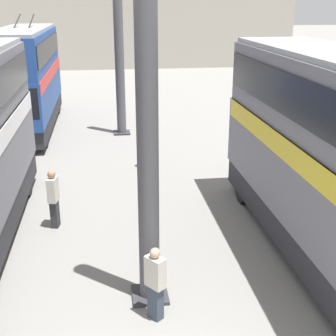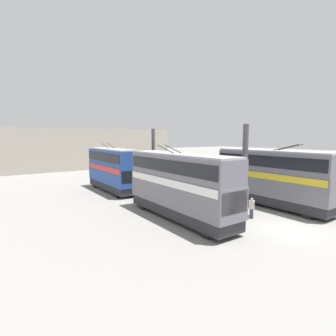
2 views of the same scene
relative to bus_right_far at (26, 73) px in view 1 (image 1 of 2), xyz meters
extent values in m
cube|color=#A8A093|center=(21.71, -4.64, 1.17)|extent=(0.50, 36.00, 8.04)
cylinder|color=#4C4C51|center=(-15.45, -4.64, 0.83)|extent=(0.45, 0.45, 7.37)
cube|color=#333338|center=(-15.45, -4.64, -2.81)|extent=(0.80, 0.80, 0.08)
cylinder|color=#4C4C51|center=(-1.62, -4.64, 0.83)|extent=(0.45, 0.45, 7.37)
cube|color=#333338|center=(-1.62, -4.64, -2.81)|extent=(0.80, 0.80, 0.08)
cylinder|color=black|center=(-10.66, -10.32, -2.32)|extent=(1.06, 0.30, 1.06)
cylinder|color=black|center=(-10.66, -8.22, -2.32)|extent=(1.06, 0.30, 1.06)
cube|color=#28282D|center=(-14.80, -9.27, -2.16)|extent=(10.86, 2.45, 0.79)
cube|color=black|center=(-9.32, -9.27, -0.48)|extent=(0.12, 2.30, 1.37)
cylinder|color=black|center=(-9.08, -1.05, -2.30)|extent=(1.10, 0.30, 1.10)
cylinder|color=black|center=(-3.50, -1.05, -2.35)|extent=(1.01, 0.30, 1.01)
cylinder|color=black|center=(3.32, -1.05, -2.35)|extent=(1.01, 0.30, 1.01)
cylinder|color=black|center=(3.32, 1.05, -2.35)|extent=(1.01, 0.30, 1.01)
cube|color=#28282D|center=(0.01, 0.00, -2.19)|extent=(9.62, 2.45, 0.78)
cube|color=#234793|center=(0.01, 0.00, -0.78)|extent=(9.82, 2.50, 2.04)
cube|color=red|center=(0.01, 0.00, -0.03)|extent=(9.52, 2.54, 0.55)
cube|color=#234793|center=(0.01, 0.00, 1.13)|extent=(9.72, 2.43, 1.79)
cube|color=black|center=(0.01, 0.00, 1.22)|extent=(9.43, 2.51, 0.98)
cube|color=#9E9EA3|center=(0.01, 0.00, 2.10)|extent=(9.62, 2.25, 0.14)
cube|color=black|center=(-4.84, 0.00, -0.58)|extent=(0.12, 2.30, 1.31)
cylinder|color=#282828|center=(1.24, -0.35, 2.46)|extent=(2.35, 0.07, 0.65)
cylinder|color=#282828|center=(1.24, 0.35, 2.46)|extent=(2.35, 0.07, 0.65)
cube|color=#2D2D33|center=(-11.63, -2.24, -2.44)|extent=(0.33, 0.26, 0.82)
cube|color=beige|center=(-11.63, -2.24, -1.68)|extent=(0.46, 0.32, 0.71)
sphere|color=#A37A5B|center=(-11.63, -2.24, -1.21)|extent=(0.23, 0.23, 0.23)
cube|color=#384251|center=(-16.21, -4.68, -2.47)|extent=(0.36, 0.34, 0.77)
cube|color=beige|center=(-16.21, -4.68, -1.75)|extent=(0.48, 0.45, 0.67)
sphere|color=tan|center=(-16.21, -4.68, -1.31)|extent=(0.22, 0.22, 0.22)
cube|color=#473D33|center=(-6.88, -5.44, -2.46)|extent=(0.30, 0.35, 0.78)
cube|color=tan|center=(-6.88, -5.44, -1.73)|extent=(0.38, 0.48, 0.68)
sphere|color=#A37A5B|center=(-6.88, -5.44, -1.29)|extent=(0.22, 0.22, 0.22)
cylinder|color=#B28E23|center=(0.91, -6.35, -2.41)|extent=(0.62, 0.62, 0.89)
cylinder|color=#B28E23|center=(0.91, -6.35, -2.41)|extent=(0.65, 0.65, 0.04)
camera|label=1|loc=(-24.37, -3.81, 3.44)|focal=50.00mm
camera|label=2|loc=(-28.92, 12.06, 3.49)|focal=28.00mm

